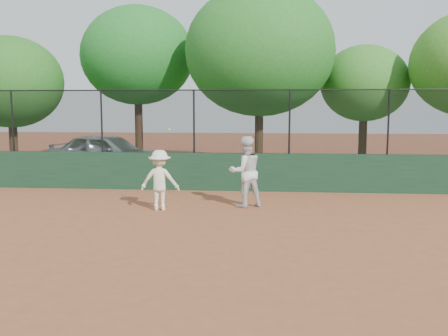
# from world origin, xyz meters

# --- Properties ---
(ground) EXTENTS (80.00, 80.00, 0.00)m
(ground) POSITION_xyz_m (0.00, 0.00, 0.00)
(ground) COLOR #975030
(ground) RESTS_ON ground
(back_wall) EXTENTS (26.00, 0.20, 1.20)m
(back_wall) POSITION_xyz_m (0.00, 6.00, 0.60)
(back_wall) COLOR #1C3E25
(back_wall) RESTS_ON ground
(grass_strip) EXTENTS (36.00, 12.00, 0.01)m
(grass_strip) POSITION_xyz_m (0.00, 12.00, 0.00)
(grass_strip) COLOR #2A4F18
(grass_strip) RESTS_ON ground
(parked_car) EXTENTS (5.06, 2.94, 1.62)m
(parked_car) POSITION_xyz_m (-4.53, 9.62, 0.81)
(parked_car) COLOR #A6AAB0
(parked_car) RESTS_ON ground
(player_second) EXTENTS (1.14, 1.04, 1.89)m
(player_second) POSITION_xyz_m (1.25, 3.50, 0.94)
(player_second) COLOR silver
(player_second) RESTS_ON ground
(player_main) EXTENTS (1.01, 0.66, 2.13)m
(player_main) POSITION_xyz_m (-0.92, 2.86, 0.78)
(player_main) COLOR #EEEAC9
(player_main) RESTS_ON ground
(fence_assembly) EXTENTS (26.00, 0.06, 2.00)m
(fence_assembly) POSITION_xyz_m (-0.03, 6.00, 2.24)
(fence_assembly) COLOR black
(fence_assembly) RESTS_ON back_wall
(tree_0) EXTENTS (4.49, 4.08, 5.63)m
(tree_0) POSITION_xyz_m (-9.13, 10.92, 3.68)
(tree_0) COLOR #4D321B
(tree_0) RESTS_ON ground
(tree_1) EXTENTS (5.17, 4.70, 7.19)m
(tree_1) POSITION_xyz_m (-4.15, 13.04, 4.95)
(tree_1) COLOR #442A17
(tree_1) RESTS_ON ground
(tree_2) EXTENTS (6.10, 5.55, 7.52)m
(tree_2) POSITION_xyz_m (1.45, 11.02, 4.88)
(tree_2) COLOR #462D19
(tree_2) RESTS_ON ground
(tree_3) EXTENTS (3.80, 3.45, 5.29)m
(tree_3) POSITION_xyz_m (5.95, 12.59, 3.64)
(tree_3) COLOR #402715
(tree_3) RESTS_ON ground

